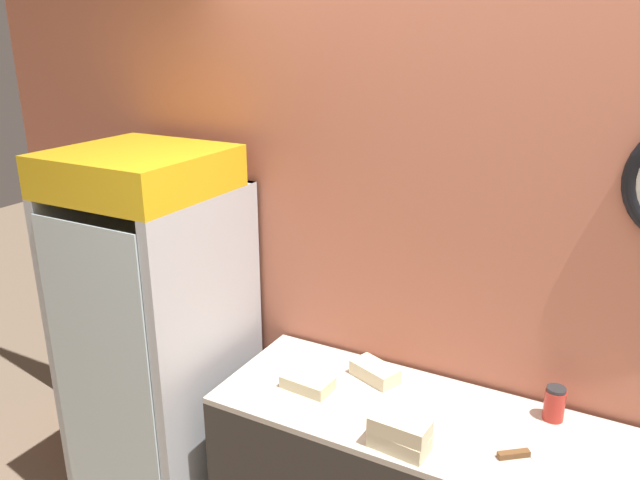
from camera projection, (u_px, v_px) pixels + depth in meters
name	position (u px, v px, depth m)	size (l,w,h in m)	color
wall_back	(483.00, 276.00, 2.47)	(5.20, 0.10, 2.70)	#B7664C
beverage_cooler	(164.00, 322.00, 2.90)	(0.66, 0.72, 1.81)	#B2B7BC
sandwich_stack_bottom	(399.00, 441.00, 2.18)	(0.21, 0.13, 0.06)	beige
sandwich_stack_middle	(400.00, 426.00, 2.16)	(0.21, 0.12, 0.06)	beige
sandwich_flat_left	(375.00, 372.00, 2.61)	(0.23, 0.17, 0.06)	beige
sandwich_flat_right	(308.00, 383.00, 2.54)	(0.21, 0.13, 0.05)	beige
chefs_knife	(532.00, 453.00, 2.15)	(0.29, 0.24, 0.02)	silver
condiment_jar	(554.00, 404.00, 2.33)	(0.08, 0.08, 0.13)	#B72D23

